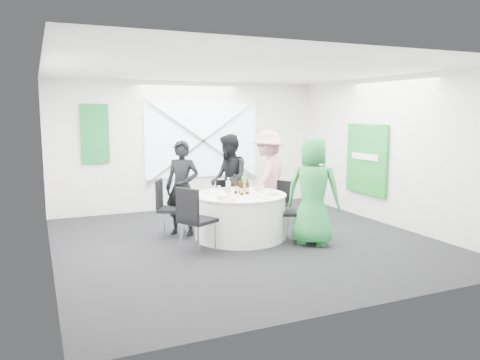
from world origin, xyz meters
name	(u,v)px	position (x,y,z in m)	size (l,w,h in m)	color
floor	(245,241)	(0.00, 0.00, 0.00)	(6.00, 6.00, 0.00)	black
ceiling	(245,70)	(0.00, 0.00, 2.80)	(6.00, 6.00, 0.00)	white
wall_back	(189,146)	(0.00, 3.00, 1.40)	(6.00, 6.00, 0.00)	silver
wall_front	(362,182)	(0.00, -3.00, 1.40)	(6.00, 6.00, 0.00)	silver
wall_left	(46,166)	(-3.00, 0.00, 1.40)	(6.00, 6.00, 0.00)	silver
wall_right	(390,151)	(3.00, 0.00, 1.40)	(6.00, 6.00, 0.00)	silver
window_panel	(203,141)	(0.30, 2.96, 1.50)	(2.60, 0.03, 1.60)	white
window_brace_a	(203,141)	(0.30, 2.92, 1.50)	(0.05, 0.05, 3.16)	silver
window_brace_b	(203,141)	(0.30, 2.92, 1.50)	(0.05, 0.05, 3.16)	silver
green_banner	(95,134)	(-2.00, 2.95, 1.70)	(0.55, 0.04, 1.20)	#156927
green_sign	(366,159)	(2.94, 0.60, 1.20)	(0.05, 1.20, 1.40)	#188629
banquet_table	(240,216)	(0.00, 0.20, 0.38)	(1.56, 1.56, 0.76)	silver
chair_back	(226,198)	(0.21, 1.36, 0.48)	(0.43, 0.44, 0.82)	black
chair_back_left	(167,203)	(-1.13, 0.74, 0.59)	(0.61, 0.61, 1.00)	black
chair_back_right	(280,200)	(1.07, 0.74, 0.49)	(0.52, 0.51, 0.84)	black
chair_front_right	(303,207)	(0.89, -0.39, 0.57)	(0.61, 0.61, 0.96)	black
chair_front_left	(193,215)	(-1.01, -0.35, 0.60)	(0.63, 0.63, 1.02)	black
person_man_back_left	(182,188)	(-0.82, 0.82, 0.83)	(0.60, 0.40, 1.65)	black
person_man_back	(229,179)	(0.21, 1.20, 0.87)	(0.84, 0.46, 1.73)	black
person_woman_pink	(268,177)	(0.97, 1.06, 0.89)	(1.15, 0.54, 1.78)	#D08691
person_woman_green	(313,191)	(0.92, -0.62, 0.88)	(0.86, 0.56, 1.76)	green
plate_back	(225,189)	(-0.05, 0.74, 0.77)	(0.28, 0.28, 0.01)	silver
plate_back_left	(210,193)	(-0.44, 0.49, 0.77)	(0.25, 0.25, 0.01)	silver
plate_back_right	(259,189)	(0.48, 0.45, 0.78)	(0.26, 0.26, 0.04)	silver
plate_front_right	(273,194)	(0.47, -0.10, 0.78)	(0.27, 0.27, 0.04)	silver
plate_front_left	(229,200)	(-0.39, -0.25, 0.77)	(0.25, 0.25, 0.01)	silver
napkin	(223,197)	(-0.44, -0.13, 0.80)	(0.18, 0.12, 0.05)	silver
beer_bottle_a	(236,187)	(-0.04, 0.28, 0.87)	(0.06, 0.06, 0.28)	#39200A
beer_bottle_b	(240,188)	(0.04, 0.28, 0.85)	(0.06, 0.06, 0.24)	#39200A
beer_bottle_c	(247,188)	(0.11, 0.14, 0.86)	(0.06, 0.06, 0.26)	#39200A
beer_bottle_d	(242,189)	(-0.02, 0.09, 0.86)	(0.06, 0.06, 0.27)	#39200A
green_water_bottle	(244,185)	(0.14, 0.34, 0.89)	(0.08, 0.08, 0.33)	green
clear_water_bottle	(228,188)	(-0.22, 0.17, 0.88)	(0.08, 0.08, 0.30)	silver
wine_glass_a	(261,185)	(0.41, 0.26, 0.88)	(0.07, 0.07, 0.17)	white
wine_glass_b	(262,186)	(0.39, 0.15, 0.88)	(0.07, 0.07, 0.17)	white
wine_glass_c	(241,184)	(0.15, 0.51, 0.88)	(0.07, 0.07, 0.17)	white
wine_glass_d	(225,190)	(-0.35, 0.00, 0.88)	(0.07, 0.07, 0.17)	white
wine_glass_e	(257,190)	(0.13, -0.19, 0.88)	(0.07, 0.07, 0.17)	white
wine_glass_f	(219,189)	(-0.40, 0.16, 0.88)	(0.07, 0.07, 0.17)	white
fork_a	(217,199)	(-0.51, -0.07, 0.76)	(0.01, 0.15, 0.01)	silver
knife_a	(231,200)	(-0.35, -0.25, 0.76)	(0.01, 0.15, 0.01)	silver
fork_b	(236,188)	(0.16, 0.75, 0.76)	(0.01, 0.15, 0.01)	silver
knife_b	(217,190)	(-0.20, 0.74, 0.76)	(0.01, 0.15, 0.01)	silver
fork_c	(211,191)	(-0.35, 0.65, 0.76)	(0.01, 0.15, 0.01)	silver
knife_c	(206,195)	(-0.57, 0.30, 0.76)	(0.01, 0.15, 0.01)	silver
fork_d	(268,191)	(0.57, 0.27, 0.76)	(0.01, 0.15, 0.01)	silver
knife_d	(250,189)	(0.39, 0.63, 0.76)	(0.01, 0.15, 0.01)	silver
fork_e	(268,198)	(0.27, -0.31, 0.76)	(0.01, 0.15, 0.01)	silver
knife_e	(274,193)	(0.55, 0.03, 0.76)	(0.01, 0.15, 0.01)	silver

